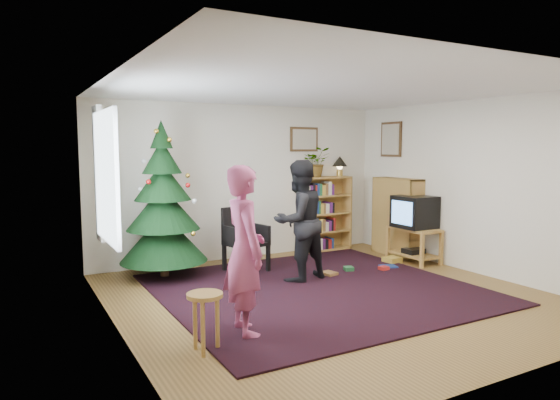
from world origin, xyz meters
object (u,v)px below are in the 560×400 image
bookshelf_back (325,213)px  potted_plant (316,162)px  picture_right (391,139)px  person_by_chair (299,221)px  christmas_tree (163,213)px  stool (205,306)px  table_lamp (340,163)px  picture_back (304,139)px  crt_tv (414,212)px  person_standing (245,251)px  bookshelf_right (397,216)px  tv_stand (414,242)px  armchair (243,237)px

bookshelf_back → potted_plant: (-0.20, 0.00, 0.89)m
picture_right → person_by_chair: bearing=-158.5°
picture_right → christmas_tree: size_ratio=0.27×
picture_right → stool: bearing=-149.3°
stool → table_lamp: table_lamp is taller
picture_back → potted_plant: bearing=-39.1°
crt_tv → stool: size_ratio=1.08×
potted_plant → person_standing: bearing=-132.7°
potted_plant → christmas_tree: bearing=-170.2°
christmas_tree → bookshelf_right: christmas_tree is taller
picture_right → table_lamp: size_ratio=1.68×
crt_tv → person_standing: bearing=-157.6°
picture_right → stool: picture_right is taller
picture_back → christmas_tree: christmas_tree is taller
christmas_tree → potted_plant: bearing=9.8°
picture_back → person_by_chair: (-1.11, -1.68, -1.13)m
picture_back → picture_right: bearing=-28.7°
tv_stand → person_by_chair: 2.24m
bookshelf_back → tv_stand: bearing=-64.3°
table_lamp → stool: bearing=-139.4°
bookshelf_back → person_standing: 4.18m
tv_stand → armchair: bearing=163.2°
bookshelf_right → table_lamp: bearing=29.3°
table_lamp → picture_back: bearing=168.5°
stool → table_lamp: 5.05m
christmas_tree → armchair: bearing=-9.3°
tv_stand → person_standing: size_ratio=0.50×
armchair → stool: 2.96m
christmas_tree → tv_stand: size_ratio=2.65×
christmas_tree → bookshelf_back: size_ratio=1.68×
picture_back → bookshelf_right: size_ratio=0.42×
person_by_chair → table_lamp: table_lamp is taller
bookshelf_back → person_by_chair: bearing=-133.7°
picture_back → potted_plant: picture_back is taller
christmas_tree → tv_stand: (3.74, -0.97, -0.59)m
picture_right → person_standing: bearing=-148.6°
potted_plant → picture_right: bearing=-27.0°
tv_stand → stool: tv_stand is taller
tv_stand → bookshelf_right: bearing=77.3°
bookshelf_right → potted_plant: potted_plant is taller
table_lamp → crt_tv: bearing=-74.7°
crt_tv → potted_plant: size_ratio=1.12×
christmas_tree → bookshelf_back: (3.03, 0.49, -0.25)m
stool → person_standing: 0.68m
picture_back → bookshelf_back: size_ratio=0.42×
bookshelf_right → tv_stand: bookshelf_right is taller
person_standing → tv_stand: bearing=-62.3°
tv_stand → picture_back: bearing=123.8°
picture_right → person_standing: size_ratio=0.36×
person_standing → crt_tv: bearing=-62.2°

